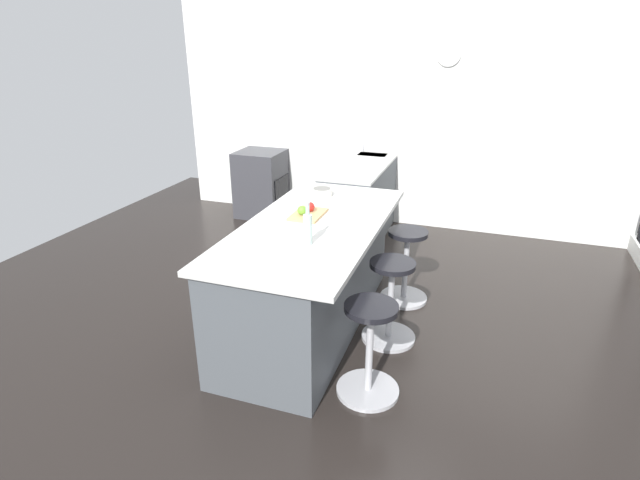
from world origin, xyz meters
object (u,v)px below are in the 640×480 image
object	(u,v)px
stool_middle	(390,304)
water_bottle	(308,228)
stool_by_window	(406,268)
cutting_board	(308,214)
apple_red	(310,207)
fruit_bowl	(322,192)
oven_range	(261,184)
apple_green	(302,210)
stool_near_camera	(369,353)
kitchen_island	(309,274)

from	to	relation	value
stool_middle	water_bottle	size ratio (longest dim) A/B	2.22
stool_by_window	cutting_board	size ratio (longest dim) A/B	1.93
apple_red	fruit_bowl	size ratio (longest dim) A/B	0.41
oven_range	apple_green	distance (m)	2.87
oven_range	cutting_board	xyz separation A→B (m)	(2.32, 1.55, 0.50)
stool_by_window	apple_green	xyz separation A→B (m)	(0.61, -0.78, 0.67)
cutting_board	apple_red	world-z (taller)	apple_red
oven_range	stool_near_camera	size ratio (longest dim) A/B	1.28
oven_range	apple_green	bearing A→B (deg)	32.64
kitchen_island	apple_green	xyz separation A→B (m)	(-0.09, -0.09, 0.52)
stool_near_camera	fruit_bowl	bearing A→B (deg)	-149.66
oven_range	stool_middle	bearing A→B (deg)	43.07
apple_green	water_bottle	xyz separation A→B (m)	(0.51, 0.24, 0.06)
oven_range	apple_green	world-z (taller)	apple_green
kitchen_island	stool_middle	size ratio (longest dim) A/B	3.19
kitchen_island	cutting_board	distance (m)	0.50
stool_middle	apple_red	world-z (taller)	apple_red
stool_middle	fruit_bowl	xyz separation A→B (m)	(-0.70, -0.82, 0.65)
oven_range	fruit_bowl	xyz separation A→B (m)	(1.76, 1.48, 0.53)
oven_range	fruit_bowl	size ratio (longest dim) A/B	4.55
cutting_board	water_bottle	world-z (taller)	water_bottle
stool_by_window	water_bottle	xyz separation A→B (m)	(1.12, -0.54, 0.73)
apple_green	stool_middle	bearing A→B (deg)	83.24
stool_by_window	apple_green	size ratio (longest dim) A/B	8.96
oven_range	cutting_board	bearing A→B (deg)	33.80
kitchen_island	apple_green	bearing A→B (deg)	-135.86
oven_range	water_bottle	bearing A→B (deg)	31.39
stool_middle	stool_near_camera	distance (m)	0.70
apple_red	water_bottle	world-z (taller)	water_bottle
cutting_board	kitchen_island	bearing A→B (deg)	21.36
oven_range	stool_middle	size ratio (longest dim) A/B	1.28
stool_near_camera	cutting_board	distance (m)	1.29
stool_by_window	stool_near_camera	xyz separation A→B (m)	(1.40, 0.00, 0.00)
stool_near_camera	cutting_board	world-z (taller)	cutting_board
stool_by_window	fruit_bowl	size ratio (longest dim) A/B	3.54
fruit_bowl	cutting_board	bearing A→B (deg)	7.16
oven_range	kitchen_island	bearing A→B (deg)	33.14
apple_red	fruit_bowl	distance (m)	0.51
oven_range	stool_near_camera	distance (m)	3.91
kitchen_island	apple_red	bearing A→B (deg)	-163.05
water_bottle	stool_middle	bearing A→B (deg)	127.82
oven_range	kitchen_island	size ratio (longest dim) A/B	0.40
apple_green	fruit_bowl	xyz separation A→B (m)	(-0.61, -0.04, -0.02)
cutting_board	water_bottle	size ratio (longest dim) A/B	1.15
oven_range	water_bottle	xyz separation A→B (m)	(2.88, 1.76, 0.62)
cutting_board	apple_green	bearing A→B (deg)	-31.55
apple_green	fruit_bowl	bearing A→B (deg)	-176.53
kitchen_island	apple_red	distance (m)	0.56
stool_by_window	stool_near_camera	distance (m)	1.40
oven_range	stool_by_window	size ratio (longest dim) A/B	1.28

